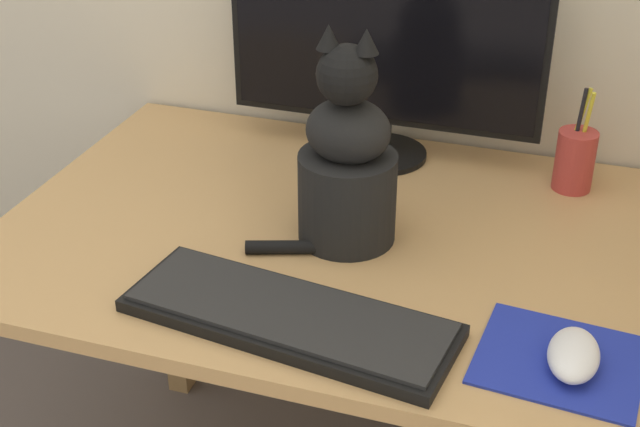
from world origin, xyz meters
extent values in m
cube|color=tan|center=(0.00, 0.00, 0.72)|extent=(1.16, 0.76, 0.02)
cube|color=olive|center=(-0.54, 0.34, 0.35)|extent=(0.05, 0.05, 0.71)
cylinder|color=black|center=(-0.04, 0.28, 0.74)|extent=(0.17, 0.17, 0.01)
cylinder|color=black|center=(-0.04, 0.28, 0.77)|extent=(0.04, 0.04, 0.06)
cube|color=black|center=(-0.04, 0.28, 0.97)|extent=(0.57, 0.02, 0.32)
cube|color=black|center=(-0.04, 0.27, 0.97)|extent=(0.55, 0.00, 0.30)
cube|color=black|center=(-0.03, -0.26, 0.74)|extent=(0.48, 0.22, 0.02)
cube|color=black|center=(-0.03, -0.26, 0.75)|extent=(0.46, 0.20, 0.01)
cube|color=#1E2D9E|center=(0.33, -0.23, 0.74)|extent=(0.22, 0.20, 0.00)
ellipsoid|color=white|center=(0.34, -0.24, 0.76)|extent=(0.06, 0.11, 0.04)
cylinder|color=black|center=(-0.02, -0.02, 0.81)|extent=(0.16, 0.16, 0.14)
ellipsoid|color=black|center=(-0.02, -0.02, 0.92)|extent=(0.13, 0.11, 0.10)
sphere|color=black|center=(-0.02, -0.03, 1.01)|extent=(0.09, 0.09, 0.09)
cone|color=black|center=(-0.05, -0.03, 1.06)|extent=(0.04, 0.04, 0.04)
cone|color=black|center=(0.01, -0.03, 1.06)|extent=(0.04, 0.04, 0.04)
cylinder|color=black|center=(-0.06, -0.08, 0.74)|extent=(0.19, 0.08, 0.02)
cylinder|color=#B23833|center=(0.31, 0.26, 0.79)|extent=(0.07, 0.07, 0.11)
cylinder|color=yellow|center=(0.30, 0.27, 0.85)|extent=(0.03, 0.02, 0.14)
cylinder|color=black|center=(0.30, 0.27, 0.85)|extent=(0.01, 0.01, 0.14)
cylinder|color=yellow|center=(0.31, 0.27, 0.85)|extent=(0.02, 0.03, 0.14)
camera|label=1|loc=(0.32, -1.18, 1.47)|focal=50.00mm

